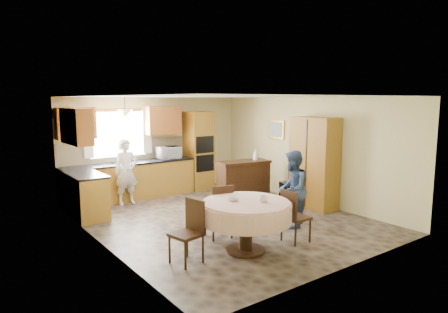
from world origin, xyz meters
name	(u,v)px	position (x,y,z in m)	size (l,w,h in m)	color
floor	(223,219)	(0.00, 0.00, 0.00)	(5.00, 6.00, 0.01)	brown
ceiling	(223,96)	(0.00, 0.00, 2.50)	(5.00, 6.00, 0.01)	white
wall_back	(155,145)	(0.00, 3.00, 1.25)	(5.00, 0.02, 2.50)	#CEC384
wall_front	(347,185)	(0.00, -3.00, 1.25)	(5.00, 0.02, 2.50)	#CEC384
wall_left	(100,172)	(-2.50, 0.00, 1.25)	(0.02, 6.00, 2.50)	#CEC384
wall_right	(307,150)	(2.50, 0.00, 1.25)	(0.02, 6.00, 2.50)	#CEC384
window	(118,134)	(-1.00, 2.98, 1.60)	(1.40, 0.03, 1.10)	white
curtain_left	(88,134)	(-1.75, 2.93, 1.65)	(0.22, 0.02, 1.15)	white
curtain_right	(147,131)	(-0.25, 2.93, 1.65)	(0.22, 0.02, 1.15)	white
base_cab_back	(130,182)	(-0.85, 2.70, 0.44)	(3.30, 0.60, 0.88)	#B3852F
counter_back	(130,163)	(-0.85, 2.70, 0.90)	(3.30, 0.64, 0.04)	black
base_cab_left	(86,196)	(-2.20, 1.80, 0.44)	(0.60, 1.20, 0.88)	#B3852F
counter_left	(85,175)	(-2.20, 1.80, 0.90)	(0.64, 1.20, 0.04)	black
backsplash	(124,151)	(-0.85, 2.99, 1.18)	(3.30, 0.02, 0.55)	beige
wall_cab_left	(75,123)	(-2.05, 2.83, 1.91)	(0.85, 0.33, 0.72)	#B35D2C
wall_cab_right	(163,120)	(0.15, 2.83, 1.91)	(0.90, 0.33, 0.72)	#B35D2C
wall_cab_side	(76,126)	(-2.33, 1.80, 1.91)	(0.33, 1.20, 0.72)	#B35D2C
oven_tower	(199,151)	(1.15, 2.69, 1.06)	(0.66, 0.62, 2.12)	#B3852F
oven_upper	(205,145)	(1.15, 2.38, 1.25)	(0.56, 0.01, 0.45)	black
oven_lower	(205,163)	(1.15, 2.38, 0.75)	(0.56, 0.01, 0.45)	black
pendant	(125,113)	(-1.00, 2.50, 2.12)	(0.36, 0.36, 0.18)	beige
sideboard	(243,182)	(1.30, 0.92, 0.46)	(1.29, 0.53, 0.92)	#3C2410
space_heater	(289,193)	(1.97, 0.06, 0.26)	(0.38, 0.27, 0.52)	black
cupboard	(314,163)	(2.22, -0.46, 1.03)	(0.54, 1.07, 2.05)	#B3852F
dining_table	(246,212)	(-0.73, -1.64, 0.65)	(1.46, 1.46, 0.83)	#3C2410
chair_left	(190,228)	(-1.67, -1.45, 0.53)	(0.48, 0.48, 0.95)	#3C2410
chair_back	(220,209)	(-0.69, -0.88, 0.53)	(0.49, 0.49, 0.97)	#3C2410
chair_right	(293,214)	(0.18, -1.79, 0.51)	(0.41, 0.41, 0.92)	#3C2410
framed_picture	(276,129)	(2.47, 1.06, 1.68)	(0.06, 0.58, 0.48)	gold
microwave	(169,153)	(0.21, 2.65, 1.08)	(0.58, 0.39, 0.32)	silver
person_sink	(126,172)	(-1.10, 2.30, 0.77)	(0.56, 0.37, 1.54)	silver
person_dining	(292,189)	(0.80, -1.17, 0.74)	(0.72, 0.56, 1.49)	navy
bowl_sideboard	(235,163)	(1.04, 0.92, 0.94)	(0.21, 0.21, 0.05)	#B2B2B2
bottle_sideboard	(255,156)	(1.67, 0.92, 1.08)	(0.12, 0.12, 0.32)	silver
cup_table	(263,199)	(-0.53, -1.83, 0.88)	(0.12, 0.12, 0.10)	#B2B2B2
bowl_table	(233,199)	(-0.88, -1.49, 0.86)	(0.17, 0.17, 0.05)	#B2B2B2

